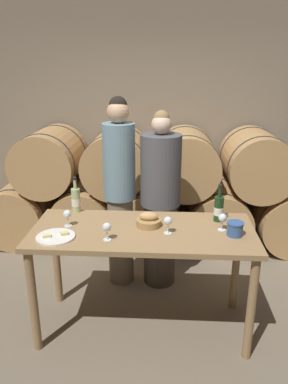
{
  "coord_description": "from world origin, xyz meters",
  "views": [
    {
      "loc": [
        0.16,
        -2.59,
        2.09
      ],
      "look_at": [
        0.0,
        0.15,
        1.13
      ],
      "focal_mm": 35.0,
      "sensor_mm": 36.0,
      "label": 1
    }
  ],
  "objects": [
    {
      "name": "person_right",
      "position": [
        0.12,
        0.69,
        0.85
      ],
      "size": [
        0.37,
        0.37,
        1.69
      ],
      "color": "#4C4238",
      "rests_on": "ground_plane"
    },
    {
      "name": "wine_bottle_red",
      "position": [
        0.59,
        0.2,
        0.99
      ],
      "size": [
        0.08,
        0.08,
        0.3
      ],
      "color": "#193819",
      "rests_on": "tasting_table"
    },
    {
      "name": "bread_basket",
      "position": [
        0.04,
        0.07,
        0.93
      ],
      "size": [
        0.19,
        0.19,
        0.11
      ],
      "color": "#A87F4C",
      "rests_on": "tasting_table"
    },
    {
      "name": "wine_glass_far_left",
      "position": [
        -0.58,
        0.03,
        0.98
      ],
      "size": [
        0.06,
        0.06,
        0.13
      ],
      "color": "white",
      "rests_on": "tasting_table"
    },
    {
      "name": "person_left",
      "position": [
        -0.26,
        0.69,
        0.95
      ],
      "size": [
        0.3,
        0.3,
        1.81
      ],
      "color": "#756651",
      "rests_on": "ground_plane"
    },
    {
      "name": "wine_glass_left",
      "position": [
        -0.24,
        -0.19,
        0.98
      ],
      "size": [
        0.06,
        0.06,
        0.13
      ],
      "color": "white",
      "rests_on": "tasting_table"
    },
    {
      "name": "wine_bottle_white",
      "position": [
        -0.59,
        0.33,
        0.99
      ],
      "size": [
        0.08,
        0.08,
        0.31
      ],
      "color": "#ADBC7F",
      "rests_on": "tasting_table"
    },
    {
      "name": "wine_glass_right",
      "position": [
        0.6,
        0.02,
        0.98
      ],
      "size": [
        0.06,
        0.06,
        0.13
      ],
      "color": "white",
      "rests_on": "tasting_table"
    },
    {
      "name": "cheese_plate",
      "position": [
        -0.62,
        -0.18,
        0.89
      ],
      "size": [
        0.28,
        0.28,
        0.04
      ],
      "color": "white",
      "rests_on": "tasting_table"
    },
    {
      "name": "barrel_stack",
      "position": [
        0.0,
        1.62,
        0.64
      ],
      "size": [
        3.9,
        0.91,
        1.37
      ],
      "color": "tan",
      "rests_on": "ground_plane"
    },
    {
      "name": "tasting_table",
      "position": [
        0.0,
        0.0,
        0.77
      ],
      "size": [
        1.7,
        0.73,
        0.88
      ],
      "color": "#99754C",
      "rests_on": "ground_plane"
    },
    {
      "name": "blue_crock",
      "position": [
        0.68,
        -0.06,
        0.94
      ],
      "size": [
        0.12,
        0.12,
        0.1
      ],
      "color": "#335693",
      "rests_on": "tasting_table"
    },
    {
      "name": "wine_glass_center",
      "position": [
        0.19,
        -0.06,
        0.98
      ],
      "size": [
        0.06,
        0.06,
        0.13
      ],
      "color": "white",
      "rests_on": "tasting_table"
    },
    {
      "name": "ground_plane",
      "position": [
        0.0,
        0.0,
        0.0
      ],
      "size": [
        10.0,
        10.0,
        0.0
      ],
      "primitive_type": "plane",
      "color": "#726654"
    },
    {
      "name": "stone_wall_back",
      "position": [
        0.0,
        2.19,
        1.6
      ],
      "size": [
        10.0,
        0.12,
        3.2
      ],
      "color": "gray",
      "rests_on": "ground_plane"
    }
  ]
}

